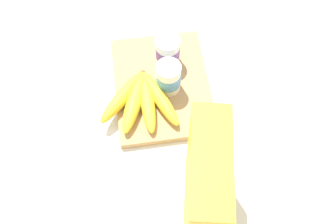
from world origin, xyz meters
name	(u,v)px	position (x,y,z in m)	size (l,w,h in m)	color
ground_plane	(162,88)	(0.00, 0.00, 0.00)	(2.40, 2.40, 0.00)	silver
cutting_board	(162,86)	(0.00, 0.00, 0.01)	(0.33, 0.25, 0.02)	tan
cereal_box	(205,185)	(0.33, 0.04, 0.15)	(0.21, 0.07, 0.29)	yellow
yogurt_cup_front	(168,51)	(-0.07, 0.03, 0.06)	(0.07, 0.07, 0.09)	white
yogurt_cup_back	(169,78)	(0.01, 0.02, 0.07)	(0.06, 0.06, 0.09)	white
banana_bunch	(141,99)	(0.05, -0.06, 0.04)	(0.19, 0.21, 0.04)	yellow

